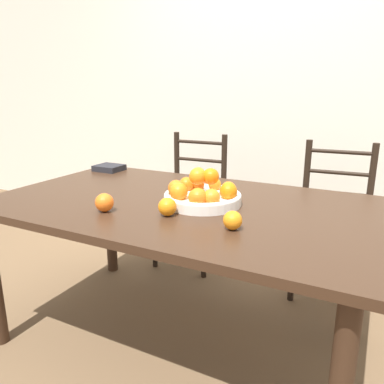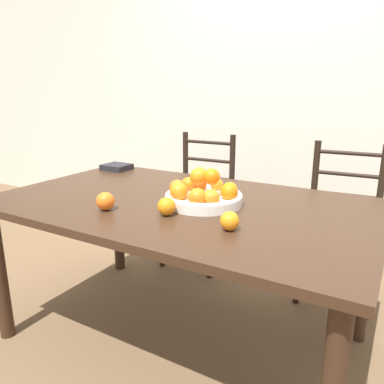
% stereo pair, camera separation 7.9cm
% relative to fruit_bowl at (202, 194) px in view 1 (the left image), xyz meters
% --- Properties ---
extents(ground_plane, '(12.00, 12.00, 0.00)m').
position_rel_fruit_bowl_xyz_m(ground_plane, '(-0.12, -0.00, -0.78)').
color(ground_plane, brown).
extents(wall_back, '(8.00, 0.06, 2.60)m').
position_rel_fruit_bowl_xyz_m(wall_back, '(-0.12, 1.59, 0.52)').
color(wall_back, silver).
rests_on(wall_back, ground_plane).
extents(dining_table, '(1.74, 1.04, 0.73)m').
position_rel_fruit_bowl_xyz_m(dining_table, '(-0.12, -0.00, -0.13)').
color(dining_table, '#382316').
rests_on(dining_table, ground_plane).
extents(fruit_bowl, '(0.35, 0.35, 0.17)m').
position_rel_fruit_bowl_xyz_m(fruit_bowl, '(0.00, 0.00, 0.00)').
color(fruit_bowl, white).
rests_on(fruit_bowl, dining_table).
extents(orange_loose_0, '(0.07, 0.07, 0.07)m').
position_rel_fruit_bowl_xyz_m(orange_loose_0, '(0.24, -0.23, -0.01)').
color(orange_loose_0, orange).
rests_on(orange_loose_0, dining_table).
extents(orange_loose_1, '(0.08, 0.08, 0.08)m').
position_rel_fruit_bowl_xyz_m(orange_loose_1, '(-0.06, -0.21, -0.01)').
color(orange_loose_1, orange).
rests_on(orange_loose_1, dining_table).
extents(orange_loose_2, '(0.08, 0.08, 0.08)m').
position_rel_fruit_bowl_xyz_m(orange_loose_2, '(-0.32, -0.28, -0.01)').
color(orange_loose_2, orange).
rests_on(orange_loose_2, dining_table).
extents(chair_left, '(0.44, 0.42, 0.93)m').
position_rel_fruit_bowl_xyz_m(chair_left, '(-0.49, 0.85, -0.32)').
color(chair_left, black).
rests_on(chair_left, ground_plane).
extents(chair_right, '(0.45, 0.43, 0.93)m').
position_rel_fruit_bowl_xyz_m(chair_right, '(0.48, 0.85, -0.32)').
color(chair_right, black).
rests_on(chair_right, ground_plane).
extents(book_stack, '(0.17, 0.15, 0.04)m').
position_rel_fruit_bowl_xyz_m(book_stack, '(-0.84, 0.39, -0.03)').
color(book_stack, '#232328').
rests_on(book_stack, dining_table).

